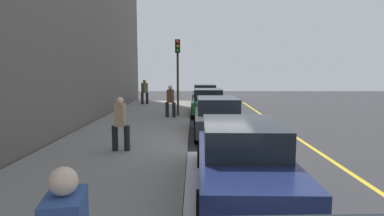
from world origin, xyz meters
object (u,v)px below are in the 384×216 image
at_px(parked_car_navy, 242,159).
at_px(pedestrian_tan_coat, 121,122).
at_px(traffic_light_pole, 178,64).
at_px(pedestrian_olive_coat, 145,91).
at_px(pedestrian_brown_coat, 170,100).
at_px(parked_car_black, 205,95).
at_px(parked_car_charcoal, 218,117).
at_px(parked_car_green, 208,102).

bearing_deg(parked_car_navy, pedestrian_tan_coat, -132.71).
bearing_deg(traffic_light_pole, pedestrian_olive_coat, -155.01).
xyz_separation_m(pedestrian_brown_coat, traffic_light_pole, (-0.60, 0.36, 1.88)).
bearing_deg(pedestrian_brown_coat, parked_car_black, 164.92).
bearing_deg(parked_car_charcoal, traffic_light_pole, -157.98).
relative_size(pedestrian_olive_coat, traffic_light_pole, 0.43).
distance_m(parked_car_charcoal, pedestrian_tan_coat, 4.41).
xyz_separation_m(parked_car_navy, pedestrian_olive_coat, (-16.36, -4.59, 0.34)).
bearing_deg(parked_car_charcoal, pedestrian_olive_coat, -156.29).
bearing_deg(parked_car_green, parked_car_charcoal, 1.13).
height_order(parked_car_charcoal, pedestrian_olive_coat, pedestrian_olive_coat).
height_order(pedestrian_brown_coat, traffic_light_pole, traffic_light_pole).
bearing_deg(parked_car_navy, parked_car_charcoal, -179.42).
height_order(parked_car_black, pedestrian_tan_coat, pedestrian_tan_coat).
distance_m(parked_car_black, parked_car_green, 5.73).
xyz_separation_m(parked_car_black, pedestrian_olive_coat, (1.20, -4.40, 0.34)).
relative_size(parked_car_black, traffic_light_pole, 1.07).
bearing_deg(parked_car_green, pedestrian_tan_coat, -19.19).
bearing_deg(traffic_light_pole, parked_car_green, 126.92).
height_order(parked_car_navy, traffic_light_pole, traffic_light_pole).
bearing_deg(traffic_light_pole, pedestrian_brown_coat, -30.90).
distance_m(pedestrian_olive_coat, traffic_light_pole, 6.68).
distance_m(parked_car_black, parked_car_charcoal, 11.52).
height_order(parked_car_green, traffic_light_pole, traffic_light_pole).
distance_m(parked_car_charcoal, traffic_light_pole, 5.32).
xyz_separation_m(parked_car_green, pedestrian_brown_coat, (1.88, -2.07, 0.28)).
bearing_deg(parked_car_black, pedestrian_tan_coat, -11.86).
distance_m(parked_car_navy, pedestrian_olive_coat, 17.00).
xyz_separation_m(pedestrian_brown_coat, pedestrian_tan_coat, (6.94, -1.01, -0.01)).
bearing_deg(pedestrian_tan_coat, parked_car_navy, 47.29).
xyz_separation_m(parked_car_green, parked_car_navy, (11.83, 0.18, 0.00)).
bearing_deg(pedestrian_olive_coat, parked_car_black, 105.20).
distance_m(pedestrian_brown_coat, pedestrian_tan_coat, 7.02).
bearing_deg(pedestrian_tan_coat, parked_car_green, 160.81).
height_order(pedestrian_olive_coat, traffic_light_pole, traffic_light_pole).
bearing_deg(parked_car_black, traffic_light_pole, -13.57).
xyz_separation_m(parked_car_charcoal, parked_car_navy, (6.04, 0.06, 0.00)).
relative_size(parked_car_green, parked_car_charcoal, 1.00).
relative_size(parked_car_charcoal, parked_car_navy, 0.92).
relative_size(parked_car_charcoal, pedestrian_tan_coat, 2.55).
height_order(parked_car_navy, pedestrian_tan_coat, pedestrian_tan_coat).
relative_size(parked_car_black, parked_car_navy, 0.95).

